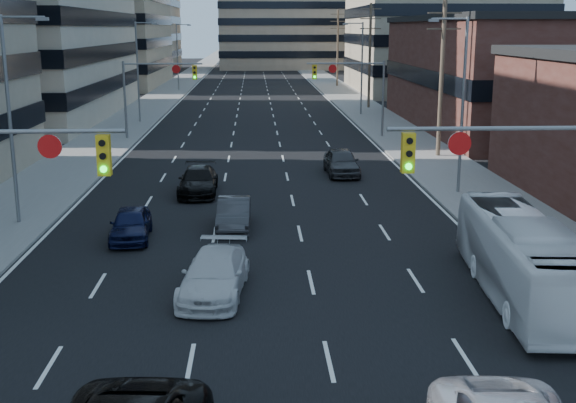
# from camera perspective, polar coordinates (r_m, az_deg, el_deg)

# --- Properties ---
(road_surface) EXTENTS (18.00, 300.00, 0.02)m
(road_surface) POSITION_cam_1_polar(r_m,az_deg,el_deg) (141.46, -2.68, 10.11)
(road_surface) COLOR black
(road_surface) RESTS_ON ground
(sidewalk_left) EXTENTS (5.00, 300.00, 0.15)m
(sidewalk_left) POSITION_cam_1_polar(r_m,az_deg,el_deg) (141.92, -7.41, 10.05)
(sidewalk_left) COLOR slate
(sidewalk_left) RESTS_ON ground
(sidewalk_right) EXTENTS (5.00, 300.00, 0.15)m
(sidewalk_right) POSITION_cam_1_polar(r_m,az_deg,el_deg) (141.93, 2.04, 10.16)
(sidewalk_right) COLOR slate
(sidewalk_right) RESTS_ON ground
(office_left_far) EXTENTS (20.00, 30.00, 16.00)m
(office_left_far) POSITION_cam_1_polar(r_m,az_deg,el_deg) (113.76, -15.21, 12.86)
(office_left_far) COLOR gray
(office_left_far) RESTS_ON ground
(storefront_right_mid) EXTENTS (20.00, 30.00, 9.00)m
(storefront_right_mid) POSITION_cam_1_polar(r_m,az_deg,el_deg) (65.89, 19.02, 9.38)
(storefront_right_mid) COLOR #472119
(storefront_right_mid) RESTS_ON ground
(office_right_far) EXTENTS (22.00, 28.00, 14.00)m
(office_right_far) POSITION_cam_1_polar(r_m,az_deg,el_deg) (102.34, 11.79, 12.46)
(office_right_far) COLOR gray
(office_right_far) RESTS_ON ground
(bg_block_left) EXTENTS (24.00, 24.00, 20.00)m
(bg_block_left) POSITION_cam_1_polar(r_m,az_deg,el_deg) (153.78, -13.54, 13.76)
(bg_block_left) COLOR #ADA089
(bg_block_left) RESTS_ON ground
(bg_block_right) EXTENTS (22.00, 22.00, 12.00)m
(bg_block_right) POSITION_cam_1_polar(r_m,az_deg,el_deg) (144.83, 10.36, 12.37)
(bg_block_right) COLOR gray
(bg_block_right) RESTS_ON ground
(signal_near_right) EXTENTS (6.59, 0.33, 6.00)m
(signal_near_right) POSITION_cam_1_polar(r_m,az_deg,el_deg) (21.04, 18.35, 1.53)
(signal_near_right) COLOR slate
(signal_near_right) RESTS_ON ground
(signal_far_left) EXTENTS (6.09, 0.33, 6.00)m
(signal_far_left) POSITION_cam_1_polar(r_m,az_deg,el_deg) (56.87, -10.49, 9.14)
(signal_far_left) COLOR slate
(signal_far_left) RESTS_ON ground
(signal_far_right) EXTENTS (6.09, 0.33, 6.00)m
(signal_far_right) POSITION_cam_1_polar(r_m,az_deg,el_deg) (56.89, 5.23, 9.31)
(signal_far_right) COLOR slate
(signal_far_right) RESTS_ON ground
(utility_pole_block) EXTENTS (2.20, 0.28, 11.00)m
(utility_pole_block) POSITION_cam_1_polar(r_m,az_deg,el_deg) (48.85, 12.07, 10.12)
(utility_pole_block) COLOR #4C3D2D
(utility_pole_block) RESTS_ON ground
(utility_pole_midblock) EXTENTS (2.20, 0.28, 11.00)m
(utility_pole_midblock) POSITION_cam_1_polar(r_m,az_deg,el_deg) (78.23, 6.48, 11.50)
(utility_pole_midblock) COLOR #4C3D2D
(utility_pole_midblock) RESTS_ON ground
(utility_pole_distant) EXTENTS (2.20, 0.28, 11.00)m
(utility_pole_distant) POSITION_cam_1_polar(r_m,az_deg,el_deg) (107.95, 3.94, 12.10)
(utility_pole_distant) COLOR #4C3D2D
(utility_pole_distant) RESTS_ON ground
(streetlight_left_near) EXTENTS (2.03, 0.22, 9.00)m
(streetlight_left_near) POSITION_cam_1_polar(r_m,az_deg,el_deg) (33.03, -20.92, 6.75)
(streetlight_left_near) COLOR slate
(streetlight_left_near) RESTS_ON ground
(streetlight_left_mid) EXTENTS (2.03, 0.22, 9.00)m
(streetlight_left_mid) POSITION_cam_1_polar(r_m,az_deg,el_deg) (67.09, -11.67, 10.37)
(streetlight_left_mid) COLOR slate
(streetlight_left_mid) RESTS_ON ground
(streetlight_left_far) EXTENTS (2.03, 0.22, 9.00)m
(streetlight_left_far) POSITION_cam_1_polar(r_m,az_deg,el_deg) (101.79, -8.64, 11.48)
(streetlight_left_far) COLOR slate
(streetlight_left_far) RESTS_ON ground
(streetlight_right_near) EXTENTS (2.03, 0.22, 9.00)m
(streetlight_right_near) POSITION_cam_1_polar(r_m,az_deg,el_deg) (37.83, 13.44, 8.02)
(streetlight_right_near) COLOR slate
(streetlight_right_near) RESTS_ON ground
(streetlight_right_far) EXTENTS (2.03, 0.22, 9.00)m
(streetlight_right_far) POSITION_cam_1_polar(r_m,az_deg,el_deg) (72.05, 5.74, 10.78)
(streetlight_right_far) COLOR slate
(streetlight_right_far) RESTS_ON ground
(white_van) EXTENTS (2.42, 4.94, 1.38)m
(white_van) POSITION_cam_1_polar(r_m,az_deg,el_deg) (23.57, -5.84, -5.76)
(white_van) COLOR silver
(white_van) RESTS_ON ground
(transit_bus) EXTENTS (2.98, 9.68, 2.66)m
(transit_bus) POSITION_cam_1_polar(r_m,az_deg,el_deg) (24.19, 18.01, -4.28)
(transit_bus) COLOR white
(transit_bus) RESTS_ON ground
(sedan_blue) EXTENTS (1.80, 3.96, 1.32)m
(sedan_blue) POSITION_cam_1_polar(r_m,az_deg,el_deg) (30.20, -12.32, -1.73)
(sedan_blue) COLOR black
(sedan_blue) RESTS_ON ground
(sedan_grey_center) EXTENTS (1.45, 4.00, 1.31)m
(sedan_grey_center) POSITION_cam_1_polar(r_m,az_deg,el_deg) (31.17, -4.30, -0.98)
(sedan_grey_center) COLOR #2F2F31
(sedan_grey_center) RESTS_ON ground
(sedan_black_far) EXTENTS (1.98, 4.80, 1.39)m
(sedan_black_far) POSITION_cam_1_polar(r_m,az_deg,el_deg) (37.88, -7.11, 1.62)
(sedan_black_far) COLOR black
(sedan_black_far) RESTS_ON ground
(sedan_grey_right) EXTENTS (1.94, 4.58, 1.55)m
(sedan_grey_right) POSITION_cam_1_polar(r_m,az_deg,el_deg) (42.68, 4.24, 3.14)
(sedan_grey_right) COLOR #343437
(sedan_grey_right) RESTS_ON ground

